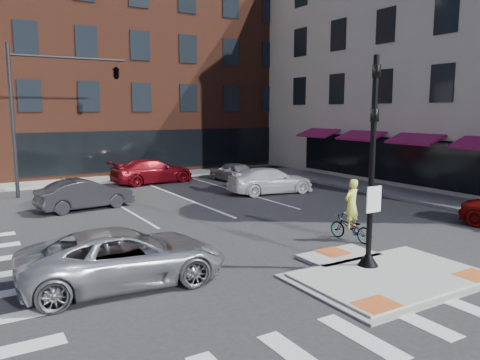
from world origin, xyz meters
TOP-DOWN VIEW (x-y plane):
  - ground at (0.00, 0.00)m, footprint 120.00×120.00m
  - refuge_island at (0.00, -0.26)m, footprint 5.40×4.65m
  - sidewalk_e at (10.80, 10.00)m, footprint 3.00×24.00m
  - sidewalk_n at (3.00, 22.00)m, footprint 26.00×3.00m
  - building_n at (3.00, 31.99)m, footprint 24.40×18.40m
  - building_e at (21.54, 11.50)m, footprint 21.90×23.90m
  - building_far_left at (-4.00, 52.00)m, footprint 10.00×12.00m
  - building_far_right at (9.00, 54.00)m, footprint 12.00×12.00m
  - signal_pole at (0.00, 0.40)m, footprint 0.60×0.60m
  - mast_arm_signal at (-3.47, 18.00)m, footprint 6.10×2.24m
  - silver_suv at (-6.42, 2.90)m, footprint 5.57×2.90m
  - white_pickup at (4.78, 12.30)m, footprint 5.15×2.66m
  - bg_car_dark at (-5.09, 13.26)m, footprint 4.49×2.10m
  - bg_car_silver at (5.23, 17.33)m, footprint 1.92×3.87m
  - bg_car_red at (0.42, 19.14)m, footprint 5.46×2.60m
  - cyclist at (1.74, 2.90)m, footprint 0.90×1.83m

SIDE VIEW (x-z plane):
  - ground at x=0.00m, z-range 0.00..0.00m
  - refuge_island at x=0.00m, z-range -0.01..0.11m
  - sidewalk_e at x=10.80m, z-range 0.00..0.15m
  - sidewalk_n at x=3.00m, z-range 0.00..0.15m
  - bg_car_silver at x=5.23m, z-range 0.00..1.27m
  - bg_car_dark at x=-5.09m, z-range 0.00..1.42m
  - white_pickup at x=4.78m, z-range 0.00..1.43m
  - cyclist at x=1.74m, z-range -0.36..1.85m
  - silver_suv at x=-6.42m, z-range 0.00..1.50m
  - bg_car_red at x=0.42m, z-range 0.00..1.54m
  - signal_pole at x=0.00m, z-range -0.63..5.35m
  - building_far_left at x=-4.00m, z-range 0.00..10.00m
  - building_far_right at x=9.00m, z-range 0.00..12.00m
  - mast_arm_signal at x=-3.47m, z-range 2.21..10.21m
  - building_n at x=3.00m, z-range 0.05..15.55m
  - building_e at x=21.54m, z-range -0.81..16.89m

